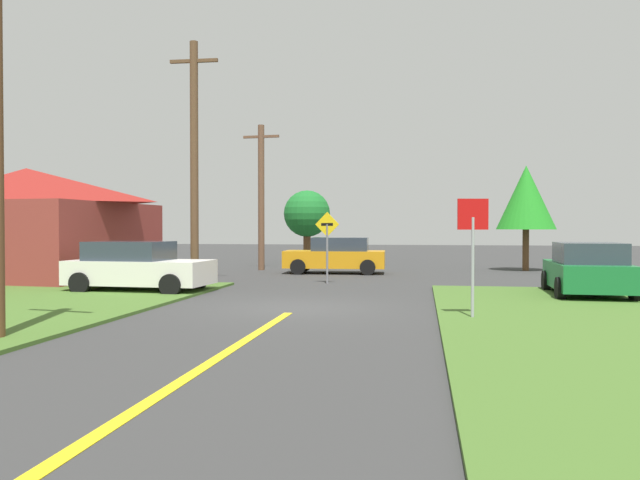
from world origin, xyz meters
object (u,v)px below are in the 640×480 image
Objects in this scene: oak_tree_left at (307,214)px; car_on_crossroad at (588,270)px; utility_pole_mid at (194,160)px; direction_sign at (327,239)px; stop_sign at (473,236)px; pine_tree_center at (526,198)px; parked_car_near_building at (138,267)px; barn at (27,224)px; utility_pole_far at (261,195)px; car_approaching_junction at (336,256)px.

car_on_crossroad is at bearing -55.55° from oak_tree_left.
direction_sign is at bearing 8.08° from utility_pole_mid.
car_on_crossroad is 20.58m from oak_tree_left.
pine_tree_center is (3.82, 16.90, 1.62)m from stop_sign.
parked_car_near_building is 6.79m from direction_sign.
parked_car_near_building is (-10.08, 4.55, -1.06)m from stop_sign.
parked_car_near_building is at bearing -31.49° from barn.
utility_pole_mid is at bearing -93.88° from utility_pole_far.
parked_car_near_building is 8.03m from barn.
stop_sign is 0.30× the size of barn.
car_on_crossroad is 11.88m from pine_tree_center.
utility_pole_far reaches higher than parked_car_near_building.
barn is (-20.63, -8.22, -1.27)m from pine_tree_center.
utility_pole_far is at bearing -172.83° from pine_tree_center.
direction_sign is (4.31, -6.95, -2.00)m from utility_pole_far.
oak_tree_left is 16.25m from barn.
stop_sign is 6.59m from car_on_crossroad.
stop_sign reaches higher than parked_car_near_building.
oak_tree_left is (-3.32, 13.85, 1.23)m from direction_sign.
utility_pole_far is 1.65× the size of oak_tree_left.
utility_pole_far reaches higher than pine_tree_center.
pine_tree_center is at bearing 21.73° from barn.
utility_pole_mid is 14.71m from oak_tree_left.
pine_tree_center is 22.25m from barn.
parked_car_near_building is 17.92m from oak_tree_left.
barn reaches higher than car_on_crossroad.
stop_sign is 23.57m from oak_tree_left.
car_on_crossroad is 1.52× the size of direction_sign.
utility_pole_far is 7.01m from oak_tree_left.
car_on_crossroad is 13.81m from utility_pole_mid.
direction_sign is (-8.26, 3.04, 0.83)m from car_on_crossroad.
barn is at bearing 151.32° from parked_car_near_building.
utility_pole_far is at bearing 39.72° from barn.
direction_sign is (5.55, 3.81, 0.83)m from parked_car_near_building.
direction_sign is (-4.52, 8.36, -0.23)m from stop_sign.
parked_car_near_building is (-13.82, -0.78, 0.00)m from car_on_crossroad.
parked_car_near_building is 4.93m from utility_pole_mid.
oak_tree_left is 12.83m from pine_tree_center.
car_approaching_junction is at bearing -23.00° from utility_pole_far.
pine_tree_center is (12.65, 1.59, -0.14)m from utility_pole_far.
oak_tree_left is at bearing -81.53° from stop_sign.
pine_tree_center reaches higher than oak_tree_left.
utility_pole_far is 10.47m from barn.
pine_tree_center is at bearing 45.66° from direction_sign.
utility_pole_mid is at bearing 51.17° from car_approaching_junction.
pine_tree_center is (8.74, 3.25, 2.69)m from car_approaching_junction.
stop_sign is 1.02× the size of direction_sign.
car_approaching_junction is at bearing 94.30° from direction_sign.
barn reaches higher than oak_tree_left.
car_approaching_junction is at bearing 53.45° from utility_pole_mid.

